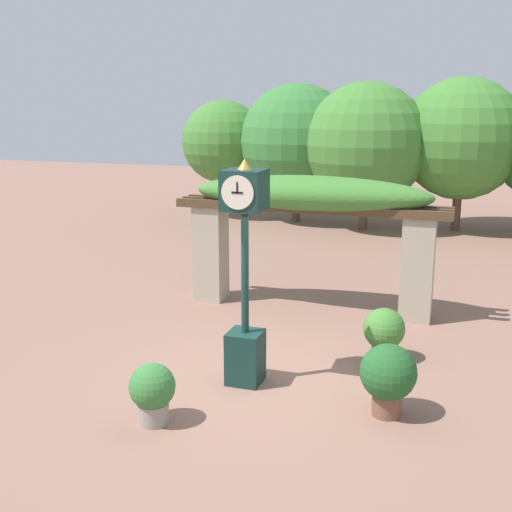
% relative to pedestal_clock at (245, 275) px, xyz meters
% --- Properties ---
extents(ground_plane, '(60.00, 60.00, 0.00)m').
position_rel_pedestal_clock_xyz_m(ground_plane, '(0.04, 0.11, -1.65)').
color(ground_plane, '#8E6656').
extents(pedestal_clock, '(0.56, 0.61, 3.30)m').
position_rel_pedestal_clock_xyz_m(pedestal_clock, '(0.00, 0.00, 0.00)').
color(pedestal_clock, '#14332D').
rests_on(pedestal_clock, ground).
extents(pergola, '(5.40, 1.19, 2.68)m').
position_rel_pedestal_clock_xyz_m(pergola, '(0.04, 3.70, 0.34)').
color(pergola, '#A89E89').
rests_on(pergola, ground).
extents(potted_plant_near_left, '(0.75, 0.75, 0.99)m').
position_rel_pedestal_clock_xyz_m(potted_plant_near_left, '(2.13, -0.38, -1.08)').
color(potted_plant_near_left, brown).
rests_on(potted_plant_near_left, ground).
extents(potted_plant_near_right, '(0.67, 0.67, 0.86)m').
position_rel_pedestal_clock_xyz_m(potted_plant_near_right, '(1.83, 1.50, -1.16)').
color(potted_plant_near_right, gray).
rests_on(potted_plant_near_right, ground).
extents(potted_plant_far_left, '(0.60, 0.60, 0.81)m').
position_rel_pedestal_clock_xyz_m(potted_plant_far_left, '(-0.72, -1.56, -1.20)').
color(potted_plant_far_left, gray).
rests_on(potted_plant_far_left, ground).
extents(tree_line, '(14.46, 5.01, 4.98)m').
position_rel_pedestal_clock_xyz_m(tree_line, '(0.76, 13.05, 1.18)').
color(tree_line, brown).
rests_on(tree_line, ground).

